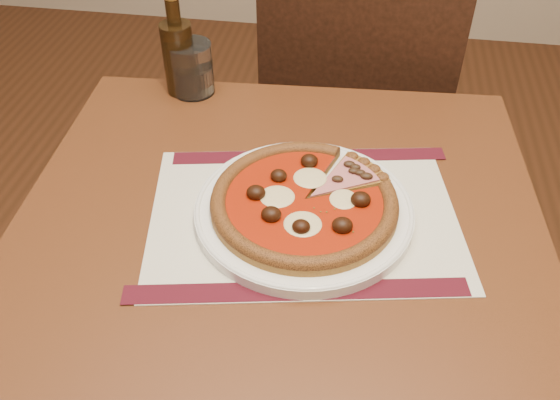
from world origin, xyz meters
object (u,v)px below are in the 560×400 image
object	(u,v)px
bottle	(178,55)
plate	(304,211)
chair_far	(358,118)
pizza	(304,201)
table	(278,269)
water_glass	(192,68)

from	to	relation	value
bottle	plate	bearing A→B (deg)	-48.63
chair_far	pizza	xyz separation A→B (m)	(-0.06, -0.62, 0.25)
table	plate	bearing A→B (deg)	32.18
table	water_glass	xyz separation A→B (m)	(-0.22, 0.35, 0.15)
pizza	bottle	distance (m)	0.43
table	water_glass	world-z (taller)	water_glass
table	pizza	bearing A→B (deg)	32.09
pizza	bottle	xyz separation A→B (m)	(-0.28, 0.32, 0.05)
chair_far	bottle	size ratio (longest dim) A/B	4.63
pizza	bottle	size ratio (longest dim) A/B	1.40
water_glass	chair_far	bearing A→B (deg)	42.34
plate	water_glass	xyz separation A→B (m)	(-0.26, 0.32, 0.04)
pizza	water_glass	size ratio (longest dim) A/B	2.78
table	water_glass	bearing A→B (deg)	123.04
table	bottle	size ratio (longest dim) A/B	4.26
plate	pizza	xyz separation A→B (m)	(-0.00, -0.00, 0.02)
chair_far	water_glass	xyz separation A→B (m)	(-0.32, -0.30, 0.27)
table	plate	distance (m)	0.12
table	water_glass	size ratio (longest dim) A/B	8.46
table	bottle	distance (m)	0.46
chair_far	plate	world-z (taller)	chair_far
chair_far	pizza	size ratio (longest dim) A/B	3.31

